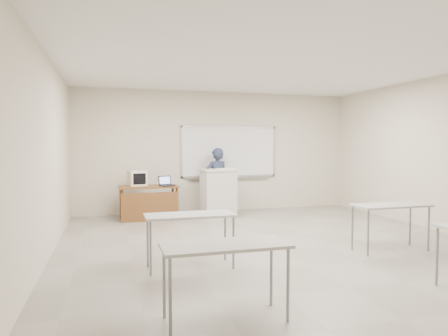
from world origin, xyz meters
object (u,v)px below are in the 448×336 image
object	(u,v)px
crt_monitor	(137,178)
mouse	(164,184)
keyboard	(226,169)
presenter	(217,181)
laptop	(167,184)
whiteboard	(229,152)
instructor_desk	(149,196)
podium	(218,193)

from	to	relation	value
crt_monitor	mouse	world-z (taller)	crt_monitor
keyboard	presenter	xyz separation A→B (m)	(-0.06, 0.59, -0.32)
laptop	mouse	bearing A→B (deg)	87.07
mouse	keyboard	distance (m)	1.47
presenter	mouse	bearing A→B (deg)	2.93
mouse	presenter	xyz separation A→B (m)	(1.34, 0.32, 0.03)
whiteboard	instructor_desk	size ratio (longest dim) A/B	1.90
laptop	keyboard	xyz separation A→B (m)	(1.35, -0.09, 0.31)
presenter	laptop	bearing A→B (deg)	10.58
podium	keyboard	world-z (taller)	keyboard
instructor_desk	keyboard	bearing A→B (deg)	-4.49
instructor_desk	laptop	xyz separation A→B (m)	(0.40, -0.02, 0.28)
podium	presenter	world-z (taller)	presenter
instructor_desk	laptop	size ratio (longest dim) A/B	4.35
podium	laptop	world-z (taller)	podium
laptop	presenter	world-z (taller)	presenter
whiteboard	mouse	xyz separation A→B (m)	(-1.75, -0.62, -0.71)
mouse	presenter	size ratio (longest dim) A/B	0.06
mouse	keyboard	xyz separation A→B (m)	(1.40, -0.27, 0.35)
instructor_desk	mouse	bearing A→B (deg)	23.66
keyboard	presenter	world-z (taller)	presenter
whiteboard	crt_monitor	xyz separation A→B (m)	(-2.35, -0.54, -0.56)
whiteboard	laptop	world-z (taller)	whiteboard
crt_monitor	instructor_desk	bearing A→B (deg)	-55.62
laptop	mouse	xyz separation A→B (m)	(-0.05, 0.18, -0.04)
whiteboard	podium	world-z (taller)	whiteboard
whiteboard	crt_monitor	bearing A→B (deg)	-167.00
podium	laptop	xyz separation A→B (m)	(-1.20, -0.03, 0.25)
instructor_desk	laptop	distance (m)	0.49
podium	laptop	bearing A→B (deg)	175.52
instructor_desk	keyboard	xyz separation A→B (m)	(1.75, -0.11, 0.59)
crt_monitor	laptop	world-z (taller)	crt_monitor
whiteboard	mouse	distance (m)	1.99
podium	keyboard	size ratio (longest dim) A/B	2.27
mouse	presenter	distance (m)	1.38
instructor_desk	laptop	world-z (taller)	laptop
keyboard	presenter	distance (m)	0.68
instructor_desk	crt_monitor	size ratio (longest dim) A/B	3.09
instructor_desk	presenter	bearing A→B (deg)	15.09
crt_monitor	keyboard	size ratio (longest dim) A/B	0.87
instructor_desk	keyboard	size ratio (longest dim) A/B	2.69
podium	keyboard	xyz separation A→B (m)	(0.15, -0.12, 0.56)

